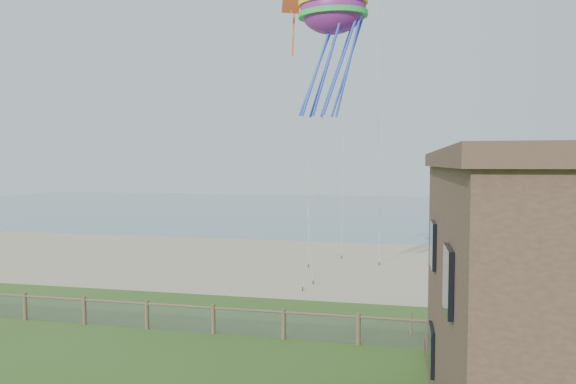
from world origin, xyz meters
name	(u,v)px	position (x,y,z in m)	size (l,w,h in m)	color
sand_beach	(333,264)	(0.00, 22.00, 0.00)	(72.00, 20.00, 0.02)	tan
ocean	(368,210)	(0.00, 66.00, 0.00)	(160.00, 68.00, 0.02)	slate
chainlink_fence	(284,326)	(0.00, 6.00, 0.55)	(36.20, 0.20, 1.25)	brown
picnic_table	(473,353)	(7.13, 5.00, 0.34)	(1.60, 1.21, 0.67)	brown
octopus_kite	(333,46)	(1.32, 10.87, 12.69)	(3.34, 2.36, 6.89)	red
kite_red	(291,17)	(-0.85, 11.55, 14.37)	(1.08, 0.70, 2.57)	#CF4824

